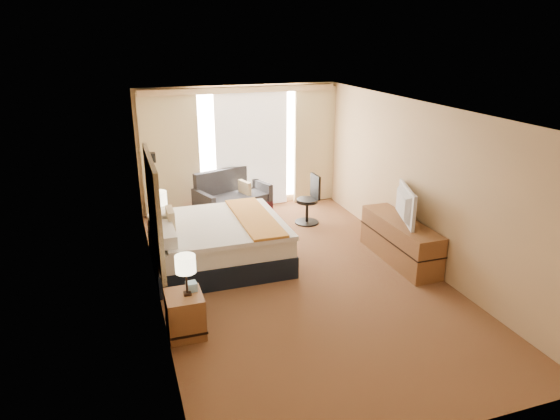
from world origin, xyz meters
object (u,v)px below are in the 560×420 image
object	(u,v)px
lamp_left	(185,265)
nightstand_left	(185,314)
loveseat	(232,201)
television	(400,204)
media_dresser	(400,241)
bed	(217,242)
floor_lamp	(153,179)
lamp_right	(159,199)
desk_chair	(310,202)
nightstand_right	(164,240)

from	to	relation	value
lamp_left	nightstand_left	bearing A→B (deg)	162.82
loveseat	television	bearing A→B (deg)	-75.42
media_dresser	bed	distance (m)	3.01
media_dresser	floor_lamp	distance (m)	4.45
lamp_right	television	distance (m)	3.97
loveseat	desk_chair	size ratio (longest dim) A/B	1.70
nightstand_right	bed	world-z (taller)	bed
media_dresser	television	size ratio (longest dim) A/B	1.80
nightstand_right	desk_chair	bearing A→B (deg)	12.58
media_dresser	lamp_right	world-z (taller)	lamp_right
lamp_right	loveseat	bearing A→B (deg)	43.76
television	loveseat	bearing A→B (deg)	53.35
nightstand_left	lamp_right	bearing A→B (deg)	90.35
nightstand_left	desk_chair	bearing A→B (deg)	47.16
media_dresser	television	bearing A→B (deg)	173.89
media_dresser	lamp_right	bearing A→B (deg)	157.69
floor_lamp	television	xyz separation A→B (m)	(3.68, -2.29, -0.14)
floor_lamp	desk_chair	world-z (taller)	floor_lamp
loveseat	floor_lamp	distance (m)	1.95
nightstand_right	lamp_left	bearing A→B (deg)	-88.96
nightstand_left	desk_chair	size ratio (longest dim) A/B	0.56
media_dresser	television	xyz separation A→B (m)	(-0.05, 0.01, 0.64)
lamp_left	nightstand_right	bearing A→B (deg)	91.04
floor_lamp	lamp_left	world-z (taller)	floor_lamp
floor_lamp	nightstand_left	bearing A→B (deg)	-89.49
lamp_left	lamp_right	size ratio (longest dim) A/B	0.93
desk_chair	lamp_left	xyz separation A→B (m)	(-2.88, -3.17, 0.52)
lamp_right	television	size ratio (longest dim) A/B	0.57
loveseat	lamp_left	world-z (taller)	lamp_left
nightstand_right	floor_lamp	bearing A→B (deg)	92.02
lamp_right	desk_chair	bearing A→B (deg)	11.13
bed	floor_lamp	bearing A→B (deg)	120.05
nightstand_left	lamp_left	xyz separation A→B (m)	(0.05, -0.01, 0.68)
nightstand_right	lamp_left	distance (m)	2.61
lamp_right	bed	bearing A→B (deg)	-39.28
floor_lamp	bed	bearing A→B (deg)	-59.95
bed	lamp_left	bearing A→B (deg)	-111.74
bed	desk_chair	bearing A→B (deg)	30.64
lamp_right	television	bearing A→B (deg)	-22.51
floor_lamp	lamp_left	size ratio (longest dim) A/B	3.03
nightstand_left	desk_chair	distance (m)	4.30
nightstand_left	desk_chair	world-z (taller)	desk_chair
television	floor_lamp	bearing A→B (deg)	77.00
nightstand_left	bed	bearing A→B (deg)	66.94
lamp_left	television	size ratio (longest dim) A/B	0.53
nightstand_left	loveseat	distance (m)	4.38
television	nightstand_right	bearing A→B (deg)	87.35
desk_chair	television	bearing A→B (deg)	-73.74
nightstand_right	loveseat	size ratio (longest dim) A/B	0.33
nightstand_right	media_dresser	world-z (taller)	media_dresser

